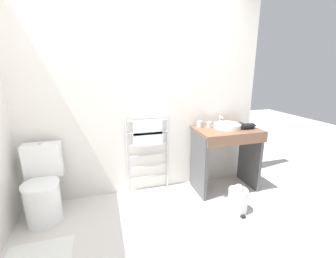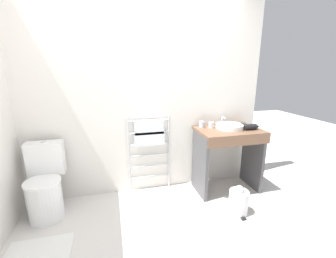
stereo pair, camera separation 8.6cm
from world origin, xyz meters
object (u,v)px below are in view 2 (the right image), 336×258
(sink_basin, at_px, (230,126))
(cup_near_wall, at_px, (202,124))
(cup_near_edge, at_px, (211,125))
(hair_dryer, at_px, (250,127))
(towel_radiator, at_px, (149,139))
(toilet, at_px, (45,187))
(trash_bin, at_px, (238,201))

(sink_basin, xyz_separation_m, cup_near_wall, (-0.33, 0.14, 0.01))
(sink_basin, height_order, cup_near_wall, cup_near_wall)
(sink_basin, height_order, cup_near_edge, cup_near_edge)
(cup_near_edge, distance_m, hair_dryer, 0.49)
(towel_radiator, relative_size, cup_near_wall, 12.13)
(sink_basin, bearing_deg, cup_near_edge, 158.03)
(towel_radiator, bearing_deg, hair_dryer, -14.40)
(toilet, height_order, trash_bin, toilet)
(hair_dryer, bearing_deg, cup_near_wall, 155.47)
(toilet, xyz_separation_m, sink_basin, (2.22, 0.05, 0.54))
(cup_near_edge, bearing_deg, sink_basin, -21.97)
(toilet, bearing_deg, cup_near_wall, 5.74)
(cup_near_edge, relative_size, hair_dryer, 0.35)
(cup_near_wall, xyz_separation_m, cup_near_edge, (0.11, -0.05, -0.00))
(cup_near_wall, bearing_deg, sink_basin, -23.17)
(towel_radiator, relative_size, hair_dryer, 4.61)
(cup_near_wall, relative_size, trash_bin, 0.24)
(sink_basin, bearing_deg, hair_dryer, -26.44)
(towel_radiator, distance_m, trash_bin, 1.29)
(hair_dryer, bearing_deg, trash_bin, -129.91)
(cup_near_edge, relative_size, trash_bin, 0.22)
(towel_radiator, xyz_separation_m, cup_near_edge, (0.80, -0.12, 0.17))
(toilet, relative_size, trash_bin, 2.36)
(sink_basin, distance_m, trash_bin, 0.93)
(toilet, xyz_separation_m, towel_radiator, (1.21, 0.26, 0.38))
(toilet, bearing_deg, towel_radiator, 11.95)
(cup_near_wall, bearing_deg, trash_bin, -74.99)
(toilet, relative_size, cup_near_edge, 10.70)
(cup_near_wall, distance_m, trash_bin, 1.03)
(towel_radiator, bearing_deg, cup_near_wall, -5.41)
(towel_radiator, height_order, trash_bin, towel_radiator)
(sink_basin, xyz_separation_m, trash_bin, (-0.14, -0.56, -0.73))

